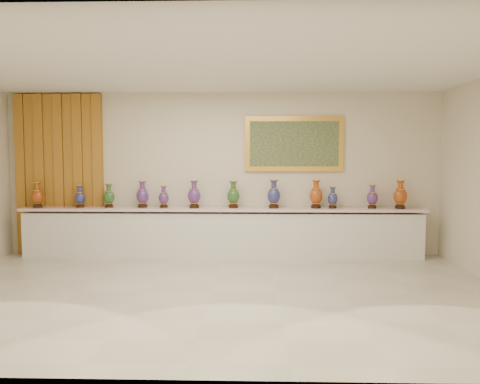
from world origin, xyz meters
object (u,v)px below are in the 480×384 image
Objects in this scene: counter at (222,233)px; vase_0 at (37,196)px; vase_1 at (80,197)px; vase_2 at (109,197)px.

vase_0 reaches higher than counter.
vase_1 is at bearing -179.83° from counter.
counter is 2.16m from vase_2.
vase_1 is 0.54m from vase_2.
vase_0 reaches higher than vase_2.
counter is 15.80× the size of vase_0.
vase_0 is 1.06× the size of vase_2.
vase_1 is (-2.59, -0.01, 0.65)m from counter.
vase_0 is at bearing -179.19° from counter.
vase_2 reaches higher than counter.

